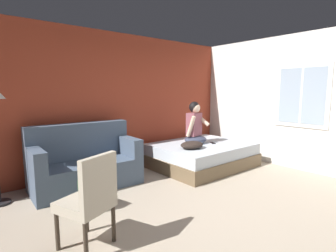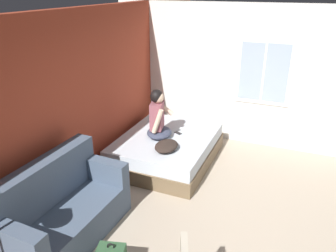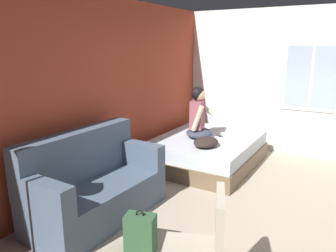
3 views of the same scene
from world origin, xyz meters
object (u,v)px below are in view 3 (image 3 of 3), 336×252
object	(u,v)px
throw_pillow	(206,142)
cell_phone	(219,136)
side_chair	(201,247)
bed	(207,151)
person_seated	(198,117)
backpack	(141,234)
couch	(93,186)

from	to	relation	value
throw_pillow	cell_phone	size ratio (longest dim) A/B	3.33
side_chair	throw_pillow	xyz separation A→B (m)	(2.51, 1.10, 0.02)
side_chair	throw_pillow	bearing A→B (deg)	23.54
bed	cell_phone	bearing A→B (deg)	-32.94
cell_phone	person_seated	bearing A→B (deg)	-20.73
backpack	bed	bearing A→B (deg)	9.94
couch	throw_pillow	xyz separation A→B (m)	(1.87, -0.62, 0.16)
couch	side_chair	world-z (taller)	couch
person_seated	cell_phone	world-z (taller)	person_seated
side_chair	cell_phone	world-z (taller)	side_chair
side_chair	cell_phone	xyz separation A→B (m)	(3.20, 1.15, -0.05)
cell_phone	throw_pillow	bearing A→B (deg)	30.05
bed	couch	bearing A→B (deg)	169.56
couch	throw_pillow	bearing A→B (deg)	-18.41
cell_phone	couch	bearing A→B (deg)	12.84
bed	person_seated	xyz separation A→B (m)	(-0.06, 0.14, 0.60)
side_chair	backpack	distance (m)	0.96
couch	backpack	size ratio (longest dim) A/B	3.77
person_seated	cell_phone	size ratio (longest dim) A/B	6.08
couch	cell_phone	bearing A→B (deg)	-12.51
bed	backpack	world-z (taller)	bed
bed	side_chair	xyz separation A→B (m)	(-2.99, -1.29, 0.30)
backpack	throw_pillow	distance (m)	2.20
couch	person_seated	distance (m)	2.35
side_chair	cell_phone	size ratio (longest dim) A/B	6.81
couch	backpack	bearing A→B (deg)	-107.73
bed	couch	size ratio (longest dim) A/B	1.16
side_chair	backpack	xyz separation A→B (m)	(0.36, 0.82, -0.34)
throw_pillow	cell_phone	world-z (taller)	throw_pillow
person_seated	cell_phone	bearing A→B (deg)	-46.08
bed	backpack	size ratio (longest dim) A/B	4.37
couch	throw_pillow	distance (m)	1.98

